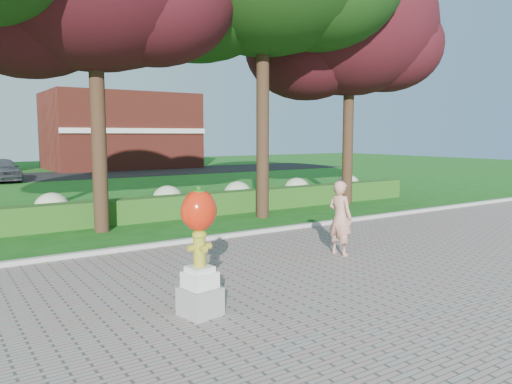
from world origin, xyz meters
TOP-DOWN VIEW (x-y plane):
  - ground at (0.00, 0.00)m, footprint 100.00×100.00m
  - walkway at (0.00, -4.00)m, footprint 40.00×14.00m
  - curb at (0.00, 3.00)m, footprint 40.00×0.18m
  - lawn_hedge at (0.00, 7.00)m, footprint 24.00×0.70m
  - hydrangea_row at (0.57, 8.00)m, footprint 20.10×1.10m
  - street at (0.00, 28.00)m, footprint 50.00×8.00m
  - building_right at (8.00, 34.00)m, footprint 12.00×8.00m
  - tree_far_right at (8.40, 6.58)m, footprint 7.88×6.72m
  - hydrant_sculpture at (-2.79, -1.97)m, footprint 0.65×0.65m
  - woman at (1.83, -0.22)m, footprint 0.52×0.71m
  - parked_car at (-2.43, 25.32)m, footprint 1.99×4.44m

SIDE VIEW (x-z plane):
  - ground at x=0.00m, z-range 0.00..0.00m
  - street at x=0.00m, z-range 0.00..0.02m
  - walkway at x=0.00m, z-range 0.00..0.04m
  - curb at x=0.00m, z-range 0.00..0.15m
  - lawn_hedge at x=0.00m, z-range 0.00..0.80m
  - hydrangea_row at x=0.57m, z-range 0.06..1.04m
  - parked_car at x=-2.43m, z-range 0.02..1.50m
  - woman at x=1.83m, z-range 0.04..1.82m
  - hydrant_sculpture at x=-2.79m, z-range 0.10..2.16m
  - building_right at x=8.00m, z-range 0.00..6.40m
  - tree_far_right at x=8.40m, z-range 1.86..12.07m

